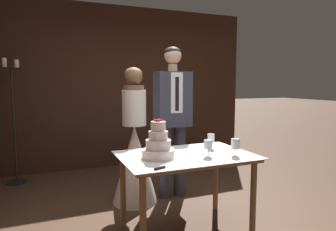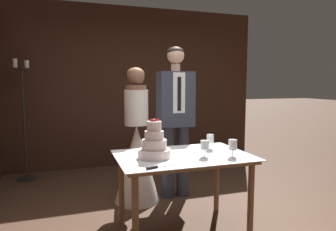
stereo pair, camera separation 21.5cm
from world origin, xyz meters
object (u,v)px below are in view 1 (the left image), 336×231
at_px(bride, 135,154).
at_px(groom, 173,114).
at_px(tiered_cake, 158,145).
at_px(candle_stand, 14,127).
at_px(cake_knife, 167,167).
at_px(wine_glass_near, 235,145).
at_px(wine_glass_far, 208,145).
at_px(wine_glass_middle, 211,139).
at_px(cake_table, 186,164).

distance_m(bride, groom, 0.67).
bearing_deg(groom, tiered_cake, -120.25).
xyz_separation_m(tiered_cake, candle_stand, (-1.34, 2.21, -0.06)).
distance_m(cake_knife, wine_glass_near, 0.73).
bearing_deg(tiered_cake, groom, 59.75).
bearing_deg(wine_glass_far, wine_glass_middle, 55.15).
bearing_deg(candle_stand, groom, -34.92).
xyz_separation_m(cake_knife, groom, (0.57, 1.22, 0.28)).
relative_size(cake_knife, groom, 0.22).
distance_m(cake_knife, wine_glass_middle, 0.81).
relative_size(cake_knife, candle_stand, 0.23).
distance_m(wine_glass_near, wine_glass_middle, 0.35).
bearing_deg(wine_glass_middle, cake_knife, -145.77).
relative_size(wine_glass_middle, wine_glass_far, 1.00).
bearing_deg(bride, wine_glass_far, -69.03).
bearing_deg(wine_glass_near, groom, 97.51).
height_order(wine_glass_far, candle_stand, candle_stand).
relative_size(wine_glass_far, groom, 0.08).
relative_size(tiered_cake, wine_glass_far, 2.28).
relative_size(tiered_cake, cake_knife, 0.88).
height_order(cake_table, cake_knife, cake_knife).
bearing_deg(tiered_cake, candle_stand, 121.27).
distance_m(wine_glass_far, candle_stand, 2.94).
bearing_deg(wine_glass_near, wine_glass_far, 162.08).
distance_m(cake_table, bride, 0.93).
relative_size(cake_knife, wine_glass_middle, 2.59).
bearing_deg(wine_glass_middle, wine_glass_far, -124.85).
bearing_deg(cake_table, wine_glass_far, -43.75).
height_order(tiered_cake, candle_stand, candle_stand).
bearing_deg(cake_table, wine_glass_near, -29.67).
xyz_separation_m(wine_glass_far, bride, (-0.40, 1.04, -0.27)).
xyz_separation_m(tiered_cake, groom, (0.53, 0.90, 0.18)).
bearing_deg(cake_knife, tiered_cake, 64.45).
xyz_separation_m(cake_knife, wine_glass_middle, (0.67, 0.45, 0.10)).
distance_m(groom, candle_stand, 2.29).
bearing_deg(tiered_cake, bride, 87.62).
xyz_separation_m(cake_knife, candle_stand, (-1.30, 2.52, 0.05)).
bearing_deg(cake_knife, wine_glass_near, -9.63).
xyz_separation_m(wine_glass_near, wine_glass_far, (-0.24, 0.08, -0.00)).
distance_m(cake_table, wine_glass_near, 0.49).
height_order(cake_table, candle_stand, candle_stand).
bearing_deg(tiered_cake, wine_glass_far, -16.81).
height_order(wine_glass_near, candle_stand, candle_stand).
height_order(wine_glass_near, wine_glass_far, wine_glass_near).
height_order(tiered_cake, cake_knife, tiered_cake).
xyz_separation_m(groom, candle_stand, (-1.87, 1.30, -0.24)).
bearing_deg(cake_knife, wine_glass_middle, 16.32).
distance_m(cake_table, tiered_cake, 0.35).
distance_m(cake_table, cake_knife, 0.47).
distance_m(wine_glass_near, bride, 1.31).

